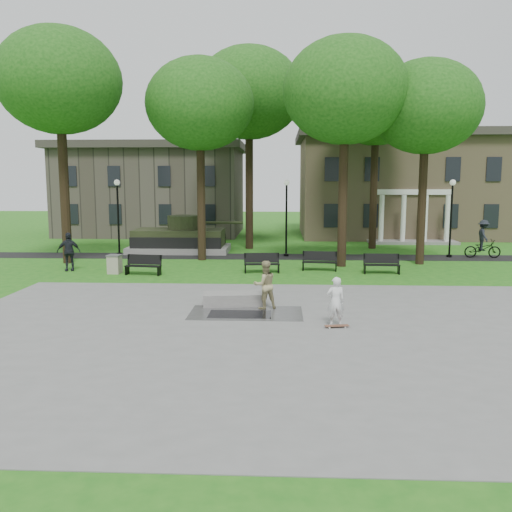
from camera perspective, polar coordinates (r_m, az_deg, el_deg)
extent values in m
plane|color=#1E6117|center=(21.60, 2.18, -4.58)|extent=(120.00, 120.00, 0.00)
cube|color=gray|center=(16.75, 2.04, -8.28)|extent=(22.00, 16.00, 0.02)
cube|color=black|center=(33.41, 2.33, -0.08)|extent=(44.00, 2.60, 0.01)
cube|color=#9E8460|center=(48.10, 14.53, 6.92)|extent=(16.00, 11.00, 8.00)
cube|color=#38332D|center=(48.23, 14.71, 12.03)|extent=(17.00, 12.00, 0.60)
cube|color=silver|center=(42.74, 16.04, 6.49)|extent=(6.00, 0.30, 0.40)
cube|color=#4C443D|center=(48.87, -10.65, 6.58)|extent=(15.00, 10.00, 7.20)
cylinder|color=black|center=(32.43, -19.54, 7.16)|extent=(0.52, 0.52, 8.96)
ellipsoid|color=#154810|center=(32.87, -20.02, 16.96)|extent=(6.80, 6.80, 5.78)
cylinder|color=black|center=(31.92, -5.80, 6.71)|extent=(0.48, 0.48, 8.00)
ellipsoid|color=#154810|center=(32.20, -5.93, 15.64)|extent=(6.20, 6.20, 5.27)
cylinder|color=black|center=(29.77, 9.14, 6.86)|extent=(0.50, 0.50, 8.32)
ellipsoid|color=#154810|center=(30.13, 9.37, 16.80)|extent=(6.60, 6.60, 5.61)
cylinder|color=black|center=(31.58, 17.11, 6.09)|extent=(0.46, 0.46, 7.68)
ellipsoid|color=#154810|center=(31.82, 17.47, 14.76)|extent=(6.00, 6.00, 5.10)
cylinder|color=black|center=(37.14, -0.71, 7.91)|extent=(0.54, 0.54, 9.28)
ellipsoid|color=#154810|center=(37.58, -0.73, 16.79)|extent=(7.20, 7.20, 6.12)
cylinder|color=black|center=(38.11, 12.30, 7.25)|extent=(0.50, 0.50, 8.64)
ellipsoid|color=#154810|center=(38.44, 12.55, 15.33)|extent=(6.40, 6.40, 5.44)
cylinder|color=black|center=(34.97, -14.29, 3.66)|extent=(0.12, 0.12, 4.40)
sphere|color=silver|center=(34.88, -14.43, 7.51)|extent=(0.36, 0.36, 0.36)
cylinder|color=black|center=(35.19, -14.18, 0.22)|extent=(0.32, 0.32, 0.16)
cylinder|color=black|center=(33.47, 3.21, 3.71)|extent=(0.12, 0.12, 4.40)
sphere|color=silver|center=(33.38, 3.24, 7.74)|extent=(0.36, 0.36, 0.36)
cylinder|color=black|center=(33.70, 3.18, 0.11)|extent=(0.32, 0.32, 0.16)
cylinder|color=black|center=(35.04, 19.82, 3.44)|extent=(0.12, 0.12, 4.40)
sphere|color=silver|center=(34.95, 20.01, 7.28)|extent=(0.36, 0.36, 0.36)
cylinder|color=black|center=(35.25, 19.66, 0.01)|extent=(0.32, 0.32, 0.16)
cube|color=gray|center=(35.98, -8.06, 0.74)|extent=(6.50, 3.40, 0.40)
cube|color=#2F351B|center=(35.90, -8.08, 1.93)|extent=(5.80, 2.80, 1.10)
cube|color=black|center=(34.60, -8.49, 1.36)|extent=(5.80, 0.35, 0.70)
cube|color=black|center=(37.24, -7.69, 1.85)|extent=(5.80, 0.35, 0.70)
cylinder|color=#2F351B|center=(35.75, -7.64, 3.52)|extent=(2.10, 2.10, 0.90)
cylinder|color=#2F351B|center=(35.42, -3.97, 3.53)|extent=(3.20, 0.18, 0.18)
cube|color=black|center=(19.15, -1.70, -6.15)|extent=(2.20, 1.20, 0.00)
cube|color=gray|center=(20.57, -2.49, -4.52)|extent=(2.31, 1.28, 0.45)
cube|color=brown|center=(17.66, 8.50, -7.35)|extent=(0.80, 0.33, 0.07)
imported|color=silver|center=(17.71, 8.38, -4.74)|extent=(0.63, 0.46, 1.61)
imported|color=tan|center=(19.79, 0.93, -3.05)|extent=(1.05, 0.94, 1.78)
imported|color=black|center=(29.79, -19.13, 0.44)|extent=(1.26, 0.73, 2.01)
imported|color=black|center=(35.64, 22.74, 0.71)|extent=(2.17, 0.84, 1.12)
imported|color=black|center=(35.56, 22.81, 2.03)|extent=(0.75, 1.24, 1.87)
cube|color=black|center=(27.54, -11.81, -1.05)|extent=(1.85, 0.70, 0.05)
cube|color=black|center=(27.71, -11.71, -0.36)|extent=(1.80, 0.40, 0.50)
cube|color=black|center=(27.80, -13.49, -1.48)|extent=(0.12, 0.45, 0.45)
cube|color=black|center=(27.38, -10.07, -1.53)|extent=(0.12, 0.45, 0.45)
cube|color=black|center=(27.58, 0.62, -0.86)|extent=(1.83, 0.62, 0.05)
cube|color=black|center=(27.75, 0.64, -0.18)|extent=(1.81, 0.32, 0.50)
cube|color=black|center=(27.66, -1.14, -1.31)|extent=(0.10, 0.45, 0.45)
cube|color=black|center=(27.60, 2.39, -1.34)|extent=(0.10, 0.45, 0.45)
cube|color=black|center=(28.41, 6.71, -0.66)|extent=(1.84, 0.63, 0.05)
cube|color=black|center=(28.58, 6.69, 0.01)|extent=(1.81, 0.33, 0.50)
cube|color=black|center=(28.40, 4.99, -1.09)|extent=(0.10, 0.45, 0.45)
cube|color=black|center=(28.52, 8.41, -1.11)|extent=(0.10, 0.45, 0.45)
cube|color=black|center=(28.03, 13.09, -0.93)|extent=(1.81, 0.50, 0.05)
cube|color=black|center=(28.20, 13.03, -0.26)|extent=(1.80, 0.21, 0.50)
cube|color=black|center=(27.92, 11.36, -1.38)|extent=(0.07, 0.45, 0.45)
cube|color=black|center=(28.23, 14.78, -1.38)|extent=(0.07, 0.45, 0.45)
cube|color=#A69F88|center=(28.31, -14.65, -0.89)|extent=(0.65, 0.65, 0.90)
cube|color=#4C4C4C|center=(28.24, -14.69, 0.07)|extent=(0.72, 0.72, 0.06)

